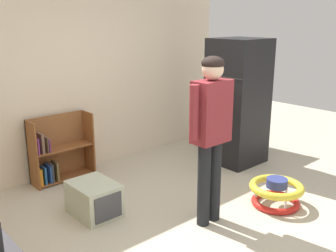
% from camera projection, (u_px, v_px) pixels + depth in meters
% --- Properties ---
extents(ground_plane, '(12.00, 12.00, 0.00)m').
position_uv_depth(ground_plane, '(198.00, 234.00, 3.84)').
color(ground_plane, beige).
rests_on(ground_plane, ground).
extents(back_wall, '(5.20, 0.06, 2.70)m').
position_uv_depth(back_wall, '(73.00, 73.00, 5.15)').
color(back_wall, beige).
rests_on(back_wall, ground).
extents(refrigerator, '(0.73, 0.68, 1.78)m').
position_uv_depth(refrigerator, '(238.00, 102.00, 5.57)').
color(refrigerator, black).
rests_on(refrigerator, ground).
extents(bookshelf, '(0.80, 0.28, 0.85)m').
position_uv_depth(bookshelf, '(57.00, 153.00, 5.03)').
color(bookshelf, brown).
rests_on(bookshelf, ground).
extents(standing_person, '(0.57, 0.22, 1.71)m').
position_uv_depth(standing_person, '(211.00, 126.00, 3.80)').
color(standing_person, black).
rests_on(standing_person, ground).
extents(baby_walker, '(0.60, 0.60, 0.32)m').
position_uv_depth(baby_walker, '(276.00, 192.00, 4.39)').
color(baby_walker, red).
rests_on(baby_walker, ground).
extents(pet_carrier, '(0.42, 0.55, 0.36)m').
position_uv_depth(pet_carrier, '(94.00, 199.00, 4.18)').
color(pet_carrier, beige).
rests_on(pet_carrier, ground).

